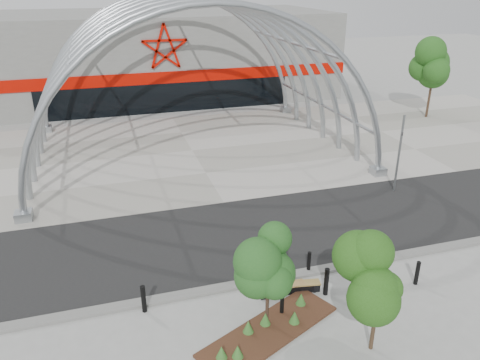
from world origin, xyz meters
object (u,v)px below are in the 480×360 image
(signal_pole, at_px, (399,152))
(street_tree_1, at_px, (381,277))
(street_tree_0, at_px, (268,260))
(bench_1, at_px, (297,287))
(bollard_2, at_px, (326,282))
(bench_0, at_px, (282,290))

(signal_pole, relative_size, street_tree_1, 1.13)
(street_tree_0, height_order, bench_1, street_tree_0)
(bollard_2, bearing_deg, signal_pole, 43.06)
(street_tree_1, xyz_separation_m, bench_1, (-1.11, 3.49, -2.61))
(bench_1, bearing_deg, bench_0, 178.42)
(street_tree_0, relative_size, bench_0, 2.01)
(signal_pole, relative_size, street_tree_0, 1.20)
(street_tree_0, height_order, bollard_2, street_tree_0)
(street_tree_0, bearing_deg, bench_1, 39.32)
(bench_1, distance_m, bollard_2, 1.15)
(signal_pole, distance_m, bench_0, 11.98)
(bench_0, bearing_deg, signal_pole, 35.98)
(signal_pole, xyz_separation_m, bench_0, (-9.54, -6.93, -2.12))
(street_tree_1, distance_m, bollard_2, 3.74)
(street_tree_1, bearing_deg, signal_pole, 53.18)
(street_tree_0, bearing_deg, street_tree_1, -35.56)
(bench_0, xyz_separation_m, bollard_2, (1.58, -0.51, 0.39))
(signal_pole, height_order, bench_0, signal_pole)
(street_tree_0, bearing_deg, bench_0, 51.91)
(street_tree_1, xyz_separation_m, bollard_2, (-0.15, 3.00, -2.22))
(bench_0, bearing_deg, bollard_2, -17.90)
(street_tree_1, bearing_deg, bench_0, 116.22)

